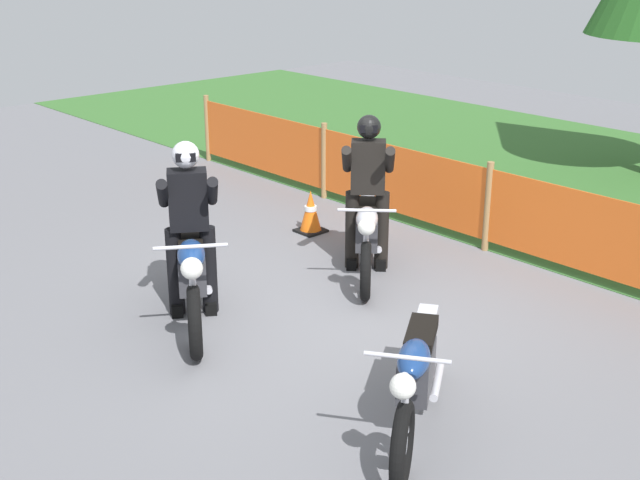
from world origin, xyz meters
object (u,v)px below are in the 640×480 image
(motorcycle_trailing, at_px, (193,274))
(motorcycle_third, at_px, (415,378))
(motorcycle_lead, at_px, (367,235))
(rider_lead, at_px, (368,187))
(rider_trailing, at_px, (189,223))
(traffic_cone, at_px, (311,212))

(motorcycle_trailing, distance_m, motorcycle_third, 2.63)
(motorcycle_lead, distance_m, rider_lead, 0.51)
(motorcycle_trailing, distance_m, rider_trailing, 0.48)
(motorcycle_third, distance_m, rider_trailing, 2.84)
(rider_lead, bearing_deg, motorcycle_lead, 0.57)
(traffic_cone, bearing_deg, rider_lead, -14.35)
(motorcycle_third, bearing_deg, motorcycle_trailing, -121.46)
(rider_trailing, distance_m, traffic_cone, 2.66)
(motorcycle_third, bearing_deg, motorcycle_lead, -163.20)
(motorcycle_lead, relative_size, traffic_cone, 2.78)
(rider_trailing, xyz_separation_m, traffic_cone, (-0.98, 2.38, -0.66))
(motorcycle_trailing, bearing_deg, motorcycle_third, 36.13)
(motorcycle_trailing, bearing_deg, rider_lead, 119.59)
(motorcycle_trailing, height_order, traffic_cone, motorcycle_trailing)
(traffic_cone, bearing_deg, motorcycle_trailing, -65.18)
(rider_lead, bearing_deg, rider_trailing, -52.45)
(rider_lead, distance_m, traffic_cone, 1.48)
(motorcycle_trailing, relative_size, rider_lead, 1.08)
(rider_lead, height_order, rider_trailing, same)
(rider_lead, relative_size, rider_trailing, 1.00)
(motorcycle_third, distance_m, traffic_cone, 4.45)
(motorcycle_third, relative_size, rider_lead, 0.97)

